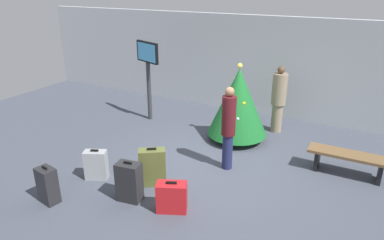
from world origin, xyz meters
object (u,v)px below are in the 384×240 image
at_px(flight_info_kiosk, 148,66).
at_px(suitcase_3, 48,185).
at_px(traveller_0, 279,98).
at_px(suitcase_0, 152,167).
at_px(suitcase_4, 129,182).
at_px(suitcase_2, 96,165).
at_px(waiting_bench, 349,159).
at_px(traveller_1, 228,126).
at_px(suitcase_1, 172,197).
at_px(holiday_tree, 238,102).

relative_size(flight_info_kiosk, suitcase_3, 3.09).
relative_size(traveller_0, suitcase_0, 2.22).
bearing_deg(suitcase_4, suitcase_0, 83.61).
bearing_deg(suitcase_2, waiting_bench, 29.81).
distance_m(suitcase_0, suitcase_4, 0.64).
distance_m(suitcase_2, suitcase_3, 1.05).
relative_size(traveller_1, suitcase_3, 2.50).
bearing_deg(suitcase_1, traveller_0, 81.84).
relative_size(holiday_tree, traveller_1, 1.09).
bearing_deg(suitcase_4, traveller_1, 60.51).
relative_size(suitcase_2, suitcase_4, 0.83).
height_order(flight_info_kiosk, suitcase_1, flight_info_kiosk).
height_order(suitcase_1, suitcase_2, suitcase_2).
bearing_deg(suitcase_3, suitcase_0, 46.51).
distance_m(holiday_tree, traveller_1, 1.49).
xyz_separation_m(traveller_1, suitcase_4, (-1.09, -1.92, -0.59)).
height_order(suitcase_1, suitcase_3, suitcase_3).
relative_size(waiting_bench, suitcase_2, 2.48).
bearing_deg(traveller_1, suitcase_2, -142.57).
bearing_deg(suitcase_2, suitcase_0, 17.20).
relative_size(traveller_1, suitcase_0, 2.27).
relative_size(waiting_bench, traveller_0, 0.91).
relative_size(flight_info_kiosk, suitcase_2, 3.45).
bearing_deg(traveller_0, flight_info_kiosk, -166.37).
distance_m(holiday_tree, suitcase_0, 2.88).
distance_m(traveller_0, suitcase_3, 5.79).
distance_m(traveller_0, suitcase_1, 4.37).
xyz_separation_m(suitcase_0, suitcase_2, (-1.12, -0.35, -0.07)).
bearing_deg(flight_info_kiosk, suitcase_3, -80.01).
bearing_deg(waiting_bench, holiday_tree, 168.08).
height_order(traveller_1, suitcase_2, traveller_1).
xyz_separation_m(holiday_tree, traveller_1, (0.36, -1.45, -0.04)).
xyz_separation_m(waiting_bench, suitcase_1, (-2.52, -2.73, -0.10)).
bearing_deg(traveller_0, suitcase_1, -98.16).
distance_m(holiday_tree, suitcase_1, 3.37).
distance_m(suitcase_1, suitcase_2, 1.90).
relative_size(traveller_0, traveller_1, 0.97).
height_order(suitcase_1, suitcase_4, suitcase_4).
relative_size(suitcase_0, suitcase_3, 1.10).
bearing_deg(traveller_0, suitcase_2, -121.56).
xyz_separation_m(traveller_1, suitcase_0, (-1.02, -1.29, -0.58)).
relative_size(traveller_0, suitcase_3, 2.44).
xyz_separation_m(waiting_bench, suitcase_3, (-4.60, -3.56, -0.03)).
bearing_deg(holiday_tree, traveller_0, 53.86).
bearing_deg(holiday_tree, waiting_bench, -11.92).
xyz_separation_m(holiday_tree, suitcase_3, (-1.96, -4.11, -0.65)).
height_order(traveller_0, suitcase_3, traveller_0).
relative_size(flight_info_kiosk, traveller_0, 1.27).
bearing_deg(suitcase_2, suitcase_3, -100.16).
xyz_separation_m(holiday_tree, waiting_bench, (2.63, -0.56, -0.63)).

